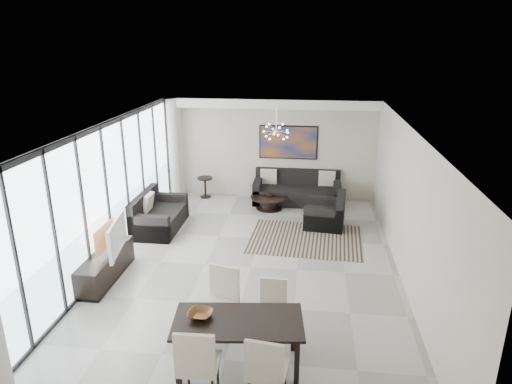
% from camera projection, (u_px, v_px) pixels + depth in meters
% --- Properties ---
extents(room_shell, '(6.00, 9.00, 2.90)m').
position_uv_depth(room_shell, '(274.00, 202.00, 8.89)').
color(room_shell, '#A8A39B').
rests_on(room_shell, ground).
extents(window_wall, '(0.37, 8.95, 2.90)m').
position_uv_depth(window_wall, '(111.00, 195.00, 9.27)').
color(window_wall, white).
rests_on(window_wall, floor).
extents(soffit, '(5.98, 0.40, 0.26)m').
position_uv_depth(soffit, '(271.00, 103.00, 12.56)').
color(soffit, white).
rests_on(soffit, room_shell).
extents(painting, '(1.68, 0.04, 0.98)m').
position_uv_depth(painting, '(288.00, 142.00, 13.03)').
color(painting, '#A35416').
rests_on(painting, room_shell).
extents(chandelier, '(0.66, 0.66, 0.71)m').
position_uv_depth(chandelier, '(276.00, 131.00, 10.97)').
color(chandelier, silver).
rests_on(chandelier, room_shell).
extents(rug, '(2.68, 2.12, 0.01)m').
position_uv_depth(rug, '(305.00, 239.00, 10.72)').
color(rug, black).
rests_on(rug, floor).
extents(coffee_table, '(1.03, 1.03, 0.36)m').
position_uv_depth(coffee_table, '(269.00, 202.00, 12.56)').
color(coffee_table, black).
rests_on(coffee_table, floor).
extents(bowl_coffee, '(0.25, 0.25, 0.07)m').
position_uv_depth(bowl_coffee, '(270.00, 195.00, 12.54)').
color(bowl_coffee, brown).
rests_on(bowl_coffee, coffee_table).
extents(sofa_main, '(2.45, 1.00, 0.89)m').
position_uv_depth(sofa_main, '(297.00, 192.00, 13.06)').
color(sofa_main, black).
rests_on(sofa_main, floor).
extents(loveseat, '(1.00, 1.78, 0.89)m').
position_uv_depth(loveseat, '(157.00, 217.00, 11.24)').
color(loveseat, black).
rests_on(loveseat, floor).
extents(armchair, '(1.06, 1.10, 0.85)m').
position_uv_depth(armchair, '(326.00, 215.00, 11.39)').
color(armchair, black).
rests_on(armchair, floor).
extents(side_table, '(0.44, 0.44, 0.61)m').
position_uv_depth(side_table, '(205.00, 184.00, 13.40)').
color(side_table, black).
rests_on(side_table, floor).
extents(tv_console, '(0.49, 1.75, 0.55)m').
position_uv_depth(tv_console, '(105.00, 266.00, 8.89)').
color(tv_console, black).
rests_on(tv_console, floor).
extents(television, '(0.34, 1.16, 0.66)m').
position_uv_depth(television, '(111.00, 237.00, 8.73)').
color(television, gray).
rests_on(television, tv_console).
extents(dining_table, '(1.90, 1.10, 0.76)m').
position_uv_depth(dining_table, '(238.00, 326.00, 6.38)').
color(dining_table, black).
rests_on(dining_table, floor).
extents(dining_chair_sw, '(0.54, 0.54, 1.12)m').
position_uv_depth(dining_chair_sw, '(197.00, 361.00, 5.73)').
color(dining_chair_sw, beige).
rests_on(dining_chair_sw, floor).
extents(dining_chair_se, '(0.55, 0.55, 1.06)m').
position_uv_depth(dining_chair_se, '(266.00, 368.00, 5.66)').
color(dining_chair_se, beige).
rests_on(dining_chair_se, floor).
extents(dining_chair_nw, '(0.60, 0.60, 1.09)m').
position_uv_depth(dining_chair_nw, '(222.00, 295.00, 7.21)').
color(dining_chair_nw, beige).
rests_on(dining_chair_nw, floor).
extents(dining_chair_ne, '(0.44, 0.44, 0.93)m').
position_uv_depth(dining_chair_ne, '(273.00, 304.00, 7.16)').
color(dining_chair_ne, beige).
rests_on(dining_chair_ne, floor).
extents(bowl_dining, '(0.39, 0.39, 0.08)m').
position_uv_depth(bowl_dining, '(200.00, 314.00, 6.42)').
color(bowl_dining, brown).
rests_on(bowl_dining, dining_table).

